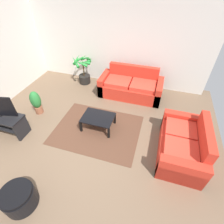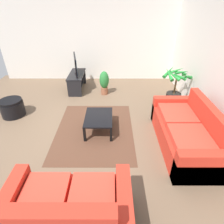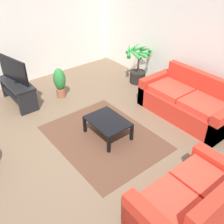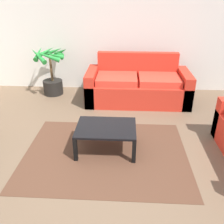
% 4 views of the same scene
% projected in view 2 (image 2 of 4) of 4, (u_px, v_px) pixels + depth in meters
% --- Properties ---
extents(ground_plane, '(6.60, 6.60, 0.00)m').
position_uv_depth(ground_plane, '(77.00, 125.00, 4.41)').
color(ground_plane, brown).
extents(wall_back, '(6.00, 0.06, 2.70)m').
position_uv_depth(wall_back, '(221.00, 69.00, 3.70)').
color(wall_back, silver).
rests_on(wall_back, ground).
extents(wall_left, '(0.06, 6.00, 2.70)m').
position_uv_depth(wall_left, '(87.00, 40.00, 6.26)').
color(wall_left, silver).
rests_on(wall_left, ground).
extents(couch_main, '(1.97, 0.90, 0.90)m').
position_uv_depth(couch_main, '(186.00, 133.00, 3.66)').
color(couch_main, red).
rests_on(couch_main, ground).
extents(couch_loveseat, '(0.90, 1.55, 0.90)m').
position_uv_depth(couch_loveseat, '(68.00, 212.00, 2.31)').
color(couch_loveseat, red).
rests_on(couch_loveseat, ground).
extents(tv_stand, '(1.10, 0.45, 0.53)m').
position_uv_depth(tv_stand, '(77.00, 79.00, 5.94)').
color(tv_stand, black).
rests_on(tv_stand, ground).
extents(tv, '(0.93, 0.24, 0.57)m').
position_uv_depth(tv, '(76.00, 64.00, 5.69)').
color(tv, black).
rests_on(tv, tv_stand).
extents(coffee_table, '(0.80, 0.59, 0.36)m').
position_uv_depth(coffee_table, '(99.00, 118.00, 4.07)').
color(coffee_table, black).
rests_on(coffee_table, ground).
extents(area_rug, '(2.20, 1.70, 0.01)m').
position_uv_depth(area_rug, '(95.00, 130.00, 4.23)').
color(area_rug, '#513323').
rests_on(area_rug, ground).
extents(potted_palm, '(0.79, 0.79, 1.01)m').
position_uv_depth(potted_palm, '(175.00, 88.00, 5.10)').
color(potted_palm, black).
rests_on(potted_palm, ground).
extents(potted_plant_small, '(0.28, 0.28, 0.73)m').
position_uv_depth(potted_plant_small, '(104.00, 82.00, 5.63)').
color(potted_plant_small, brown).
rests_on(potted_plant_small, ground).
extents(ottoman, '(0.57, 0.57, 0.43)m').
position_uv_depth(ottoman, '(12.00, 108.00, 4.67)').
color(ottoman, black).
rests_on(ottoman, ground).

